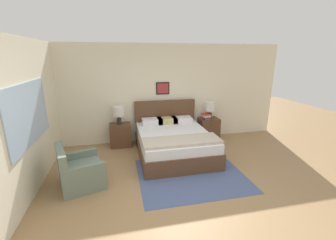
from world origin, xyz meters
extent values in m
plane|color=#99754C|center=(0.00, 0.00, 0.00)|extent=(16.00, 16.00, 0.00)
cube|color=beige|center=(0.00, 2.82, 1.30)|extent=(7.22, 0.06, 2.60)
cube|color=black|center=(0.25, 2.78, 1.45)|extent=(0.36, 0.02, 0.33)
cube|color=#9E2D33|center=(0.25, 2.76, 1.45)|extent=(0.30, 0.00, 0.26)
cube|color=beige|center=(-2.44, 1.40, 1.30)|extent=(0.06, 5.19, 2.60)
cube|color=#9EBCDB|center=(-2.40, 0.93, 1.36)|extent=(0.02, 1.77, 1.02)
cube|color=#47567F|center=(0.40, 0.69, 0.00)|extent=(2.07, 1.77, 0.01)
cube|color=brown|center=(0.30, 1.70, 0.14)|extent=(1.66, 2.06, 0.28)
cube|color=brown|center=(0.30, 0.70, 0.32)|extent=(1.66, 0.06, 0.08)
cube|color=silver|center=(0.30, 1.70, 0.42)|extent=(1.59, 1.98, 0.29)
cube|color=brown|center=(0.30, 2.70, 0.85)|extent=(1.66, 0.06, 0.57)
cube|color=#B2A893|center=(0.30, 1.06, 0.60)|extent=(1.63, 0.58, 0.06)
cube|color=silver|center=(-0.10, 2.47, 0.64)|extent=(0.52, 0.32, 0.14)
cube|color=silver|center=(0.70, 2.47, 0.64)|extent=(0.52, 0.32, 0.14)
cube|color=tan|center=(0.30, 2.47, 0.64)|extent=(0.52, 0.32, 0.14)
cube|color=slate|center=(-1.66, 0.80, 0.19)|extent=(0.91, 0.96, 0.39)
cube|color=slate|center=(-1.95, 0.71, 0.58)|extent=(0.34, 0.78, 0.38)
cube|color=slate|center=(-1.76, 1.13, 0.46)|extent=(0.72, 0.30, 0.14)
cube|color=slate|center=(-1.56, 0.47, 0.46)|extent=(0.72, 0.30, 0.14)
cube|color=brown|center=(-0.93, 2.53, 0.30)|extent=(0.54, 0.41, 0.60)
sphere|color=#332D28|center=(-0.93, 2.32, 0.47)|extent=(0.02, 0.02, 0.02)
cube|color=brown|center=(1.52, 2.53, 0.30)|extent=(0.54, 0.41, 0.60)
sphere|color=#332D28|center=(1.52, 2.32, 0.47)|extent=(0.02, 0.02, 0.02)
cylinder|color=#2D2823|center=(-0.95, 2.52, 0.68)|extent=(0.11, 0.11, 0.16)
cylinder|color=#2D2823|center=(-0.95, 2.52, 0.79)|extent=(0.02, 0.02, 0.06)
cylinder|color=silver|center=(-0.95, 2.52, 0.94)|extent=(0.28, 0.28, 0.24)
cylinder|color=#2D2823|center=(1.52, 2.52, 0.68)|extent=(0.11, 0.11, 0.16)
cylinder|color=#2D2823|center=(1.52, 2.52, 0.79)|extent=(0.02, 0.02, 0.06)
cylinder|color=silver|center=(1.52, 2.52, 0.94)|extent=(0.28, 0.28, 0.24)
cube|color=#335693|center=(1.40, 2.49, 0.62)|extent=(0.16, 0.27, 0.04)
cube|color=#B7332D|center=(1.40, 2.49, 0.66)|extent=(0.21, 0.23, 0.04)
cube|color=beige|center=(1.40, 2.49, 0.70)|extent=(0.20, 0.28, 0.04)
cube|color=#B7332D|center=(1.40, 2.49, 0.74)|extent=(0.23, 0.25, 0.03)
camera|label=1|loc=(-0.93, -3.11, 2.29)|focal=24.00mm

